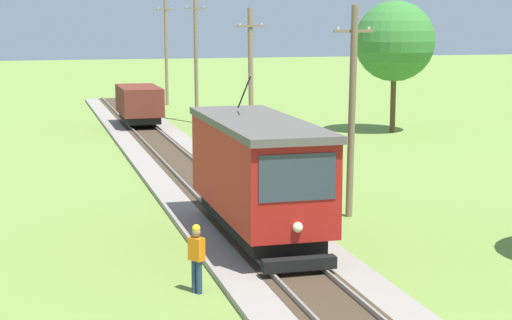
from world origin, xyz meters
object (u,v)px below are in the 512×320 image
(utility_pole_near_tram, at_px, (352,110))
(utility_pole_far, at_px, (196,57))
(utility_pole_mid, at_px, (251,81))
(tree_right_near, at_px, (395,41))
(gravel_pile, at_px, (216,126))
(red_tram, at_px, (258,173))
(freight_car, at_px, (139,104))
(track_worker, at_px, (197,255))
(utility_pole_distant, at_px, (166,50))

(utility_pole_near_tram, height_order, utility_pole_far, utility_pole_far)
(utility_pole_mid, bearing_deg, tree_right_near, 31.38)
(gravel_pile, bearing_deg, red_tram, -99.39)
(freight_car, relative_size, tree_right_near, 0.66)
(utility_pole_mid, relative_size, tree_right_near, 0.93)
(utility_pole_far, bearing_deg, red_tram, -97.54)
(track_worker, bearing_deg, utility_pole_far, 42.73)
(freight_car, height_order, track_worker, freight_car)
(gravel_pile, height_order, tree_right_near, tree_right_near)
(utility_pole_mid, bearing_deg, utility_pole_near_tram, -90.00)
(utility_pole_far, height_order, utility_pole_distant, utility_pole_distant)
(utility_pole_mid, distance_m, utility_pole_distant, 26.28)
(red_tram, relative_size, utility_pole_distant, 1.01)
(utility_pole_mid, bearing_deg, track_worker, -108.32)
(utility_pole_near_tram, relative_size, track_worker, 4.09)
(utility_pole_mid, relative_size, utility_pole_far, 0.87)
(freight_car, relative_size, utility_pole_mid, 0.71)
(utility_pole_near_tram, relative_size, utility_pole_distant, 0.86)
(utility_pole_near_tram, height_order, gravel_pile, utility_pole_near_tram)
(utility_pole_near_tram, height_order, utility_pole_distant, utility_pole_distant)
(utility_pole_near_tram, xyz_separation_m, track_worker, (-6.75, -6.75, -2.76))
(red_tram, height_order, tree_right_near, tree_right_near)
(red_tram, height_order, track_worker, red_tram)
(red_tram, height_order, gravel_pile, red_tram)
(freight_car, bearing_deg, utility_pole_far, 24.88)
(freight_car, bearing_deg, track_worker, -94.85)
(red_tram, xyz_separation_m, track_worker, (-2.77, -4.37, -1.21))
(utility_pole_near_tram, bearing_deg, utility_pole_distant, 90.00)
(utility_pole_far, relative_size, utility_pole_distant, 1.00)
(freight_car, distance_m, gravel_pile, 5.46)
(red_tram, relative_size, gravel_pile, 2.99)
(red_tram, distance_m, utility_pole_mid, 16.57)
(utility_pole_far, bearing_deg, gravel_pile, -88.66)
(utility_pole_near_tram, xyz_separation_m, tree_right_near, (10.50, 20.03, 1.71))
(track_worker, bearing_deg, utility_pole_near_tram, 8.84)
(red_tram, relative_size, utility_pole_near_tram, 1.17)
(utility_pole_far, xyz_separation_m, track_worker, (-6.75, -34.43, -3.34))
(utility_pole_distant, distance_m, gravel_pile, 17.91)
(utility_pole_distant, bearing_deg, freight_car, -105.82)
(utility_pole_near_tram, bearing_deg, red_tram, -149.05)
(utility_pole_mid, height_order, track_worker, utility_pole_mid)
(utility_pole_near_tram, distance_m, tree_right_near, 22.68)
(utility_pole_near_tram, relative_size, utility_pole_mid, 1.00)
(utility_pole_near_tram, relative_size, tree_right_near, 0.93)
(utility_pole_mid, xyz_separation_m, gravel_pile, (0.12, 8.80, -3.35))
(utility_pole_mid, bearing_deg, red_tram, -103.96)
(utility_pole_mid, bearing_deg, freight_car, 108.08)
(red_tram, relative_size, utility_pole_far, 1.01)
(gravel_pile, bearing_deg, freight_car, 140.33)
(red_tram, relative_size, track_worker, 4.79)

